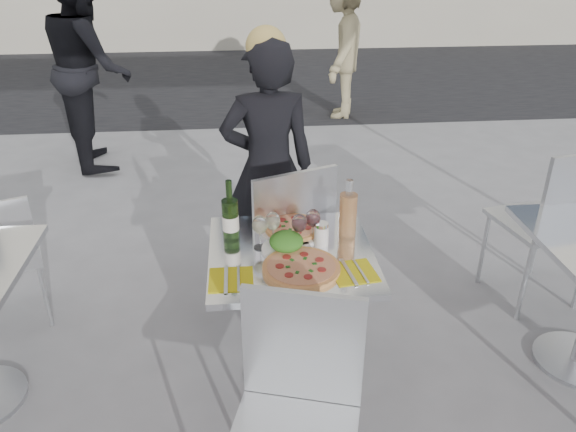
{
  "coord_description": "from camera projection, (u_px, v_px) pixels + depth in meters",
  "views": [
    {
      "loc": [
        -0.21,
        -2.11,
        2.02
      ],
      "look_at": [
        0.0,
        0.15,
        0.85
      ],
      "focal_mm": 35.0,
      "sensor_mm": 36.0,
      "label": 1
    }
  ],
  "objects": [
    {
      "name": "salad_plate",
      "position": [
        286.0,
        243.0,
        2.46
      ],
      "size": [
        0.22,
        0.22,
        0.09
      ],
      "color": "white",
      "rests_on": "main_table"
    },
    {
      "name": "pedestrian_b",
      "position": [
        342.0,
        46.0,
        6.38
      ],
      "size": [
        0.88,
        1.18,
        1.62
      ],
      "primitive_type": "imported",
      "rotation": [
        0.0,
        0.0,
        4.43
      ],
      "color": "#958760",
      "rests_on": "ground"
    },
    {
      "name": "side_chair_rfar",
      "position": [
        556.0,
        216.0,
        3.1
      ],
      "size": [
        0.54,
        0.55,
        1.01
      ],
      "rotation": [
        0.0,
        0.0,
        3.34
      ],
      "color": "silver",
      "rests_on": "ground"
    },
    {
      "name": "napkin_left",
      "position": [
        231.0,
        279.0,
        2.27
      ],
      "size": [
        0.18,
        0.2,
        0.01
      ],
      "rotation": [
        0.0,
        0.0,
        -0.0
      ],
      "color": "#CFC612",
      "rests_on": "main_table"
    },
    {
      "name": "side_chair_lfar",
      "position": [
        1.0,
        253.0,
        2.97
      ],
      "size": [
        0.49,
        0.49,
        0.82
      ],
      "rotation": [
        0.0,
        0.0,
        3.51
      ],
      "color": "silver",
      "rests_on": "ground"
    },
    {
      "name": "wineglass_red_a",
      "position": [
        299.0,
        224.0,
        2.46
      ],
      "size": [
        0.07,
        0.07,
        0.16
      ],
      "color": "white",
      "rests_on": "main_table"
    },
    {
      "name": "wineglass_red_b",
      "position": [
        313.0,
        219.0,
        2.5
      ],
      "size": [
        0.07,
        0.07,
        0.16
      ],
      "color": "white",
      "rests_on": "main_table"
    },
    {
      "name": "main_table",
      "position": [
        291.0,
        291.0,
        2.56
      ],
      "size": [
        0.72,
        0.72,
        0.75
      ],
      "color": "#B7BABF",
      "rests_on": "ground"
    },
    {
      "name": "pizza_far",
      "position": [
        293.0,
        229.0,
        2.62
      ],
      "size": [
        0.3,
        0.3,
        0.03
      ],
      "color": "white",
      "rests_on": "main_table"
    },
    {
      "name": "street_asphalt",
      "position": [
        250.0,
        76.0,
        8.56
      ],
      "size": [
        24.0,
        5.0,
        0.0
      ],
      "primitive_type": "cube",
      "color": "black",
      "rests_on": "ground"
    },
    {
      "name": "wineglass_white_a",
      "position": [
        260.0,
        226.0,
        2.44
      ],
      "size": [
        0.07,
        0.07,
        0.16
      ],
      "color": "white",
      "rests_on": "main_table"
    },
    {
      "name": "wine_bottle",
      "position": [
        230.0,
        218.0,
        2.5
      ],
      "size": [
        0.07,
        0.08,
        0.29
      ],
      "color": "#2C4E1D",
      "rests_on": "main_table"
    },
    {
      "name": "napkin_right",
      "position": [
        353.0,
        272.0,
        2.31
      ],
      "size": [
        0.2,
        0.2,
        0.01
      ],
      "rotation": [
        0.0,
        0.0,
        0.14
      ],
      "color": "#CFC612",
      "rests_on": "main_table"
    },
    {
      "name": "chair_near",
      "position": [
        297.0,
        404.0,
        1.93
      ],
      "size": [
        0.54,
        0.54,
        0.95
      ],
      "rotation": [
        0.0,
        0.0,
        -0.28
      ],
      "color": "silver",
      "rests_on": "ground"
    },
    {
      "name": "carafe",
      "position": [
        348.0,
        215.0,
        2.52
      ],
      "size": [
        0.08,
        0.08,
        0.29
      ],
      "color": "tan",
      "rests_on": "main_table"
    },
    {
      "name": "pedestrian_a",
      "position": [
        89.0,
        66.0,
        5.02
      ],
      "size": [
        0.93,
        1.05,
        1.82
      ],
      "primitive_type": "imported",
      "rotation": [
        0.0,
        0.0,
        1.89
      ],
      "color": "black",
      "rests_on": "ground"
    },
    {
      "name": "wineglass_white_b",
      "position": [
        273.0,
        222.0,
        2.48
      ],
      "size": [
        0.07,
        0.07,
        0.16
      ],
      "color": "white",
      "rests_on": "main_table"
    },
    {
      "name": "chair_far",
      "position": [
        285.0,
        236.0,
        2.93
      ],
      "size": [
        0.58,
        0.59,
        0.99
      ],
      "rotation": [
        0.0,
        0.0,
        3.51
      ],
      "color": "silver",
      "rests_on": "ground"
    },
    {
      "name": "pizza_near",
      "position": [
        301.0,
        268.0,
        2.33
      ],
      "size": [
        0.33,
        0.33,
        0.02
      ],
      "color": "#DE9C56",
      "rests_on": "main_table"
    },
    {
      "name": "ground",
      "position": [
        291.0,
        380.0,
        2.81
      ],
      "size": [
        80.0,
        80.0,
        0.0
      ],
      "primitive_type": "plane",
      "color": "slate"
    },
    {
      "name": "sugar_shaker",
      "position": [
        321.0,
        234.0,
        2.5
      ],
      "size": [
        0.06,
        0.06,
        0.11
      ],
      "color": "white",
      "rests_on": "main_table"
    },
    {
      "name": "woman_diner",
      "position": [
        268.0,
        168.0,
        3.3
      ],
      "size": [
        0.58,
        0.41,
        1.52
      ],
      "primitive_type": "imported",
      "rotation": [
        0.0,
        0.0,
        3.22
      ],
      "color": "black",
      "rests_on": "ground"
    }
  ]
}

